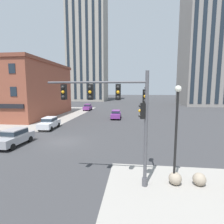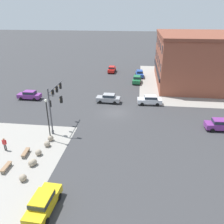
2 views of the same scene
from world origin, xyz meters
The scene contains 22 objects.
ground_plane centered at (0.00, 0.00, 0.00)m, with size 320.00×320.00×0.00m, color #38383A.
sidewalk_far_corner centered at (-20.00, 20.00, 0.00)m, with size 32.00×32.00×0.02m, color gray.
traffic_signal_main centered at (6.98, -7.75, 4.47)m, with size 5.91×2.09×6.71m.
bollard_sphere_curb_a centered at (10.08, -7.55, 0.38)m, with size 0.76×0.76×0.76m, color gray.
bollard_sphere_curb_b centered at (11.49, -7.48, 0.38)m, with size 0.76×0.76×0.76m, color gray.
bollard_sphere_curb_c centered at (13.47, -7.78, 0.38)m, with size 0.76×0.76×0.76m, color gray.
bollard_sphere_curb_d centered at (15.33, -7.56, 0.38)m, with size 0.76×0.76×0.76m, color gray.
bollard_sphere_curb_e centered at (15.54, -7.68, 0.38)m, with size 0.76×0.76×0.76m, color gray.
bollard_sphere_curb_f centered at (17.98, -7.48, 0.38)m, with size 0.76×0.76×0.76m, color gray.
bench_near_signal centered at (13.60, -9.35, 0.33)m, with size 1.84×0.66×0.49m.
bench_mid_block centered at (16.50, -10.17, 0.33)m, with size 1.81×0.51×0.49m.
pedestrian_near_bench centered at (12.98, -12.28, 1.01)m, with size 0.25×0.54×1.74m.
street_lamp_corner_near centered at (10.00, -7.59, 3.66)m, with size 0.36×0.36×5.91m.
car_main_northbound_far centered at (4.23, 15.80, 0.92)m, with size 2.00×4.45×1.68m.
car_main_southbound_near centered at (21.33, -3.89, 0.92)m, with size 4.48×2.05×1.68m.
car_main_southbound_far centered at (-23.12, 3.82, 0.92)m, with size 4.53×2.17×1.68m.
car_cross_eastbound centered at (-17.75, 3.26, 0.92)m, with size 4.49×2.07×1.68m.
car_cross_westbound centered at (-26.97, -3.88, 0.92)m, with size 4.44×1.97×1.68m.
car_parked_curb centered at (-4.31, -17.22, 0.92)m, with size 1.95×4.43×1.68m.
car_main_mid centered at (-4.43, -1.74, 0.92)m, with size 2.03×4.47×1.68m.
car_cross_far centered at (-4.47, 5.94, 0.92)m, with size 2.06×4.49×1.68m.
storefront_block_near_corner centered at (-19.85, 17.85, 5.63)m, with size 22.13×20.15×11.24m.
Camera 2 is at (35.16, 3.78, 16.06)m, focal length 36.59 mm.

